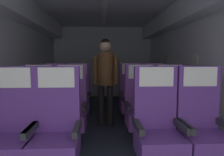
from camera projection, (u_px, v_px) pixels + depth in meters
ground at (105, 129)px, 3.34m from camera, size 3.30×6.38×0.02m
fuselage_shell at (105, 36)px, 3.46m from camera, size 3.18×6.03×2.25m
seat_a_left_window at (11, 134)px, 1.89m from camera, size 0.48×0.46×1.11m
seat_a_left_aisle at (56, 133)px, 1.91m from camera, size 0.48×0.46×1.11m
seat_a_right_aisle at (202, 129)px, 2.00m from camera, size 0.48×0.46×1.11m
seat_a_right_window at (158, 130)px, 1.99m from camera, size 0.48×0.46×1.11m
seat_b_left_window at (38, 110)px, 2.78m from camera, size 0.48×0.46×1.11m
seat_b_left_aisle at (70, 110)px, 2.80m from camera, size 0.48×0.46×1.11m
seat_b_right_aisle at (171, 108)px, 2.89m from camera, size 0.48×0.46×1.11m
seat_b_right_window at (141, 109)px, 2.85m from camera, size 0.48×0.46×1.11m
seat_c_left_window at (54, 98)px, 3.66m from camera, size 0.48×0.46×1.11m
seat_c_left_aisle at (77, 98)px, 3.69m from camera, size 0.48×0.46×1.11m
seat_c_right_aisle at (154, 97)px, 3.79m from camera, size 0.48×0.46×1.11m
seat_c_right_window at (132, 97)px, 3.74m from camera, size 0.48×0.46×1.11m
flight_attendant at (106, 73)px, 3.46m from camera, size 0.43×0.28×1.54m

